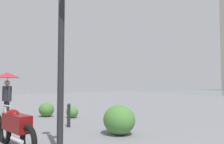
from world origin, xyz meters
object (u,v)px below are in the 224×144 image
(pedestrian, at_px, (7,83))
(bollard_mid, at_px, (69,115))
(lamppost, at_px, (61,38))
(motorcycle, at_px, (16,127))

(pedestrian, distance_m, bollard_mid, 3.00)
(lamppost, height_order, pedestrian, lamppost)
(motorcycle, bearing_deg, lamppost, -148.54)
(lamppost, distance_m, pedestrian, 5.17)
(lamppost, relative_size, pedestrian, 1.88)
(motorcycle, xyz_separation_m, pedestrian, (3.92, -0.35, 1.10))
(pedestrian, relative_size, bollard_mid, 2.38)
(motorcycle, distance_m, bollard_mid, 2.78)
(pedestrian, bearing_deg, motorcycle, 174.92)
(motorcycle, height_order, bollard_mid, motorcycle)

